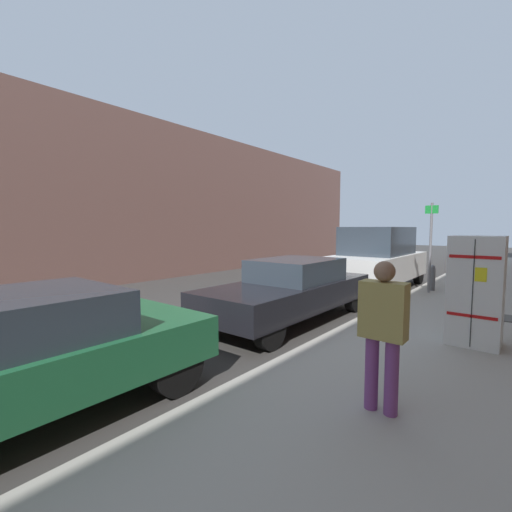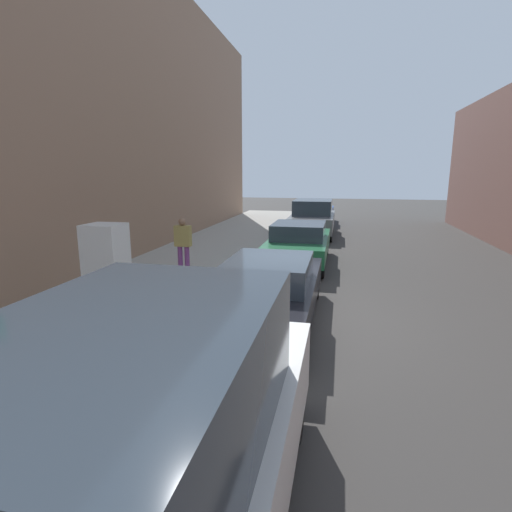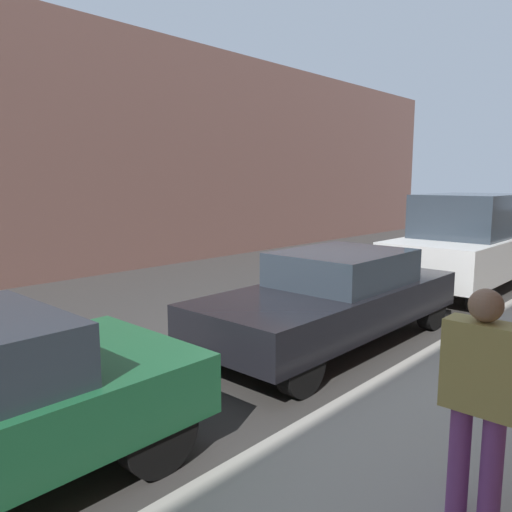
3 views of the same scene
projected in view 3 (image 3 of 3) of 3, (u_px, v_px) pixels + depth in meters
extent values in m
plane|color=#383533|center=(304.00, 341.00, 7.70)|extent=(80.00, 80.00, 0.00)
cube|color=#7F564C|center=(51.00, 149.00, 12.62)|extent=(1.64, 37.40, 6.49)
cylinder|color=#7A3D7F|center=(491.00, 473.00, 3.23)|extent=(0.14, 0.14, 0.79)
cylinder|color=#7A3D7F|center=(459.00, 461.00, 3.37)|extent=(0.14, 0.14, 0.79)
cube|color=#A8934C|center=(482.00, 367.00, 3.20)|extent=(0.46, 0.22, 0.59)
sphere|color=#8C664C|center=(486.00, 305.00, 3.14)|extent=(0.21, 0.21, 0.21)
cube|color=silver|center=(469.00, 254.00, 11.45)|extent=(2.03, 5.14, 0.85)
cube|color=#2D3842|center=(471.00, 215.00, 11.31)|extent=(1.79, 2.83, 0.95)
cylinder|color=black|center=(477.00, 292.00, 9.48)|extent=(0.22, 0.70, 0.70)
cylinder|color=black|center=(391.00, 280.00, 10.67)|extent=(0.22, 0.70, 0.70)
cylinder|color=black|center=(461.00, 259.00, 13.53)|extent=(0.22, 0.70, 0.70)
cube|color=black|center=(333.00, 304.00, 7.45)|extent=(1.79, 4.75, 0.55)
cube|color=#2D3842|center=(342.00, 267.00, 7.54)|extent=(1.58, 1.99, 0.50)
cylinder|color=black|center=(301.00, 366.00, 5.68)|extent=(0.22, 0.70, 0.70)
cylinder|color=black|center=(210.00, 338.00, 6.71)|extent=(0.22, 0.70, 0.70)
cylinder|color=black|center=(431.00, 308.00, 8.27)|extent=(0.22, 0.70, 0.70)
cylinder|color=black|center=(352.00, 294.00, 9.29)|extent=(0.22, 0.70, 0.70)
cylinder|color=black|center=(157.00, 432.00, 4.17)|extent=(0.22, 0.73, 0.73)
cylinder|color=black|center=(64.00, 380.00, 5.26)|extent=(0.22, 0.73, 0.73)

